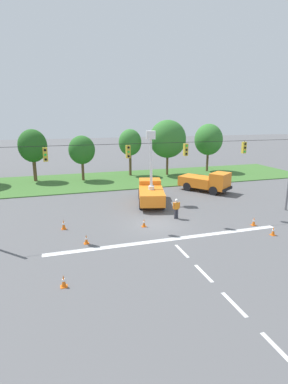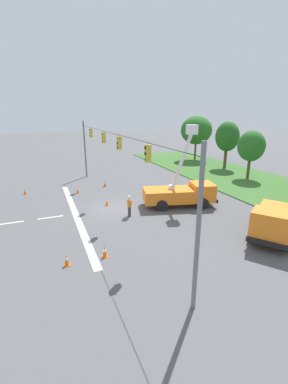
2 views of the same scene
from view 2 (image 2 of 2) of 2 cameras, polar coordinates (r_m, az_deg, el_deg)
name	(u,v)px [view 2 (image 2 of 2)]	position (r m, az deg, el deg)	size (l,w,h in m)	color
ground_plane	(113,209)	(22.97, -6.89, -3.70)	(200.00, 200.00, 0.00)	#565659
grass_verge	(266,187)	(32.38, 25.47, 1.01)	(56.00, 12.00, 0.10)	#3D6B2D
lane_markings	(57,216)	(22.32, -18.74, -5.17)	(17.60, 15.25, 0.01)	silver
signal_gantry	(111,157)	(21.78, -7.33, 7.63)	(26.20, 0.33, 7.20)	slate
tree_far_west	(196,130)	(46.55, 11.57, 13.29)	(5.32, 5.35, 7.66)	brown
tree_west	(227,137)	(40.32, 18.01, 11.59)	(3.71, 3.23, 6.97)	brown
tree_centre	(251,146)	(34.89, 22.72, 9.38)	(3.51, 3.12, 6.11)	brown
utility_truck_bucket_lift	(181,192)	(23.38, 8.27, 0.01)	(3.93, 6.83, 7.20)	orange
utility_truck_support_near	(274,221)	(19.49, 26.99, -5.75)	(5.37, 6.21, 2.38)	orange
road_worker	(129,205)	(20.90, -3.29, -2.83)	(0.65, 0.26, 1.77)	#383842
traffic_cone_foreground_left	(25,191)	(29.49, -24.95, 0.18)	(0.36, 0.36, 0.67)	orange
traffic_cone_foreground_right	(105,252)	(15.65, -8.76, -12.94)	(0.36, 0.36, 0.71)	orange
traffic_cone_mid_left	(66,260)	(15.33, -16.84, -14.28)	(0.36, 0.36, 0.69)	orange
traffic_cone_mid_right	(77,190)	(27.95, -14.57, 0.39)	(0.36, 0.36, 0.68)	orange
traffic_cone_near_bucket	(105,183)	(29.80, -8.68, 1.91)	(0.36, 0.36, 0.78)	orange
traffic_cone_lane_edge_a	(107,202)	(23.77, -8.23, -2.17)	(0.36, 0.36, 0.69)	orange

